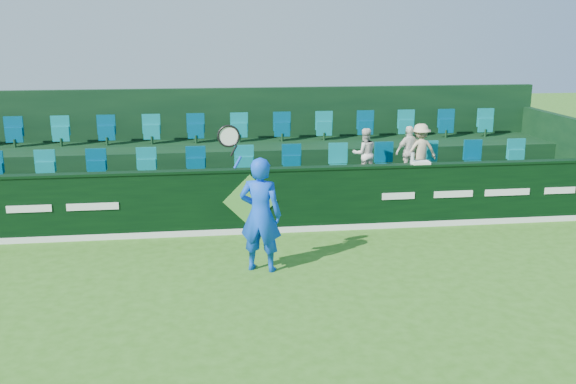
{
  "coord_description": "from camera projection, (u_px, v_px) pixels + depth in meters",
  "views": [
    {
      "loc": [
        -0.87,
        -8.62,
        4.13
      ],
      "look_at": [
        0.63,
        2.8,
        1.15
      ],
      "focal_mm": 40.0,
      "sensor_mm": 36.0,
      "label": 1
    }
  ],
  "objects": [
    {
      "name": "seat_row_back",
      "position": [
        240.0,
        131.0,
        16.03
      ],
      "size": [
        13.5,
        0.5,
        0.6
      ],
      "primitive_type": "cube",
      "color": "#0B7A80",
      "rests_on": "stand_tier_back"
    },
    {
      "name": "drinks_bottle",
      "position": [
        412.0,
        158.0,
        13.32
      ],
      "size": [
        0.08,
        0.08,
        0.24
      ],
      "primitive_type": "cylinder",
      "color": "silver",
      "rests_on": "sponsor_hoarding"
    },
    {
      "name": "spectator_middle",
      "position": [
        409.0,
        152.0,
        14.46
      ],
      "size": [
        0.74,
        0.45,
        1.18
      ],
      "primitive_type": "imported",
      "rotation": [
        0.0,
        0.0,
        3.4
      ],
      "color": "white",
      "rests_on": "stand_tier_front"
    },
    {
      "name": "ground",
      "position": [
        270.0,
        316.0,
        9.42
      ],
      "size": [
        60.0,
        60.0,
        0.0
      ],
      "primitive_type": "plane",
      "color": "#306718",
      "rests_on": "ground"
    },
    {
      "name": "sponsor_hoarding",
      "position": [
        250.0,
        201.0,
        13.09
      ],
      "size": [
        16.0,
        0.25,
        1.35
      ],
      "color": "black",
      "rests_on": "ground"
    },
    {
      "name": "spectator_left",
      "position": [
        365.0,
        154.0,
        14.33
      ],
      "size": [
        0.58,
        0.47,
        1.15
      ],
      "primitive_type": "imported",
      "rotation": [
        0.0,
        0.0,
        3.2
      ],
      "color": "silver",
      "rests_on": "stand_tier_front"
    },
    {
      "name": "stand_tier_back",
      "position": [
        241.0,
        170.0,
        15.98
      ],
      "size": [
        16.0,
        1.8,
        1.3
      ],
      "primitive_type": "cube",
      "color": "black",
      "rests_on": "ground"
    },
    {
      "name": "towel",
      "position": [
        421.0,
        163.0,
        13.37
      ],
      "size": [
        0.37,
        0.24,
        0.06
      ],
      "primitive_type": "cube",
      "color": "white",
      "rests_on": "sponsor_hoarding"
    },
    {
      "name": "stand_tier_front",
      "position": [
        246.0,
        200.0,
        14.22
      ],
      "size": [
        16.0,
        2.0,
        0.8
      ],
      "primitive_type": "cube",
      "color": "black",
      "rests_on": "ground"
    },
    {
      "name": "stand_rear",
      "position": [
        239.0,
        145.0,
        16.26
      ],
      "size": [
        16.0,
        4.1,
        2.6
      ],
      "color": "black",
      "rests_on": "ground"
    },
    {
      "name": "spectator_right",
      "position": [
        420.0,
        151.0,
        14.48
      ],
      "size": [
        0.83,
        0.54,
        1.22
      ],
      "primitive_type": "imported",
      "rotation": [
        0.0,
        0.0,
        3.25
      ],
      "color": "beige",
      "rests_on": "stand_tier_front"
    },
    {
      "name": "seat_row_front",
      "position": [
        245.0,
        165.0,
        14.42
      ],
      "size": [
        13.5,
        0.5,
        0.6
      ],
      "primitive_type": "cube",
      "color": "#0B7A80",
      "rests_on": "stand_tier_front"
    },
    {
      "name": "tennis_player",
      "position": [
        260.0,
        214.0,
        10.98
      ],
      "size": [
        1.2,
        0.7,
        2.65
      ],
      "color": "blue",
      "rests_on": "ground"
    }
  ]
}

